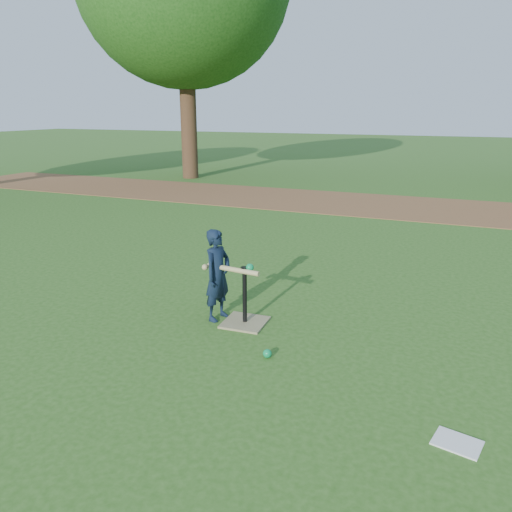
% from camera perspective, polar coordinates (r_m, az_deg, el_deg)
% --- Properties ---
extents(ground, '(80.00, 80.00, 0.00)m').
position_cam_1_polar(ground, '(5.10, -4.96, -8.46)').
color(ground, '#285116').
rests_on(ground, ground).
extents(dirt_strip, '(24.00, 3.00, 0.01)m').
position_cam_1_polar(dirt_strip, '(11.98, 11.92, 5.85)').
color(dirt_strip, brown).
rests_on(dirt_strip, ground).
extents(child, '(0.30, 0.39, 0.97)m').
position_cam_1_polar(child, '(5.20, -4.40, -2.18)').
color(child, black).
rests_on(child, ground).
extents(wiffle_ball_ground, '(0.08, 0.08, 0.08)m').
position_cam_1_polar(wiffle_ball_ground, '(4.55, 1.30, -11.08)').
color(wiffle_ball_ground, '#0C8547').
rests_on(wiffle_ball_ground, ground).
extents(clipboard, '(0.34, 0.29, 0.01)m').
position_cam_1_polar(clipboard, '(3.80, 22.00, -19.18)').
color(clipboard, silver).
rests_on(clipboard, ground).
extents(batting_tee, '(0.45, 0.45, 0.61)m').
position_cam_1_polar(batting_tee, '(5.20, -1.29, -6.59)').
color(batting_tee, '#8B7F58').
rests_on(batting_tee, ground).
extents(swing_action, '(0.63, 0.14, 0.11)m').
position_cam_1_polar(swing_action, '(5.06, -2.60, -1.47)').
color(swing_action, tan).
rests_on(swing_action, ground).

